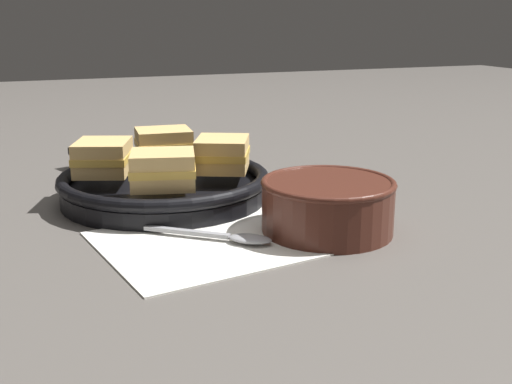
# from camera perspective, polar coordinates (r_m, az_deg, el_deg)

# --- Properties ---
(ground_plane) EXTENTS (4.00, 4.00, 0.00)m
(ground_plane) POSITION_cam_1_polar(r_m,az_deg,el_deg) (0.77, -0.16, -3.79)
(ground_plane) COLOR #56514C
(napkin) EXTENTS (0.28, 0.25, 0.00)m
(napkin) POSITION_cam_1_polar(r_m,az_deg,el_deg) (0.75, -3.86, -4.31)
(napkin) COLOR white
(napkin) RESTS_ON ground_plane
(soup_bowl) EXTENTS (0.16, 0.16, 0.07)m
(soup_bowl) POSITION_cam_1_polar(r_m,az_deg,el_deg) (0.78, 6.39, -0.93)
(soup_bowl) COLOR #4C2319
(soup_bowl) RESTS_ON ground_plane
(spoon) EXTENTS (0.14, 0.11, 0.01)m
(spoon) POSITION_cam_1_polar(r_m,az_deg,el_deg) (0.74, -2.12, -4.01)
(spoon) COLOR #9E9EA3
(spoon) RESTS_ON napkin
(skillet) EXTENTS (0.30, 0.41, 0.04)m
(skillet) POSITION_cam_1_polar(r_m,az_deg,el_deg) (0.92, -8.20, 0.59)
(skillet) COLOR black
(skillet) RESTS_ON ground_plane
(sandwich_near_left) EXTENTS (0.10, 0.10, 0.05)m
(sandwich_near_left) POSITION_cam_1_polar(r_m,az_deg,el_deg) (0.91, -13.44, 3.02)
(sandwich_near_left) COLOR #DBB26B
(sandwich_near_left) RESTS_ON skillet
(sandwich_near_right) EXTENTS (0.10, 0.09, 0.05)m
(sandwich_near_right) POSITION_cam_1_polar(r_m,az_deg,el_deg) (0.83, -8.27, 2.00)
(sandwich_near_right) COLOR #DBB26B
(sandwich_near_right) RESTS_ON skillet
(sandwich_far_left) EXTENTS (0.10, 0.11, 0.05)m
(sandwich_far_left) POSITION_cam_1_polar(r_m,az_deg,el_deg) (0.91, -3.01, 3.40)
(sandwich_far_left) COLOR #DBB26B
(sandwich_far_left) RESTS_ON skillet
(sandwich_far_right) EXTENTS (0.09, 0.08, 0.05)m
(sandwich_far_right) POSITION_cam_1_polar(r_m,az_deg,el_deg) (0.99, -8.20, 4.24)
(sandwich_far_right) COLOR #DBB26B
(sandwich_far_right) RESTS_ON skillet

